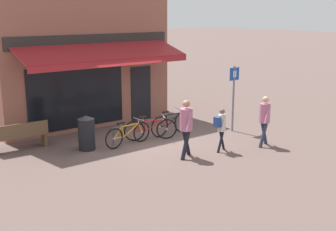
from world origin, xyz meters
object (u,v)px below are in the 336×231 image
(bicycle_black, at_px, (171,123))
(bicycle_red, at_px, (150,129))
(park_bench, at_px, (21,136))
(bicycle_orange, at_px, (128,134))
(litter_bin, at_px, (87,133))
(pedestrian_adult, at_px, (186,123))
(parking_sign, at_px, (234,92))
(pedestrian_child, at_px, (221,124))
(pedestrian_second_adult, at_px, (265,116))

(bicycle_black, bearing_deg, bicycle_red, -175.38)
(park_bench, bearing_deg, bicycle_orange, -25.93)
(bicycle_black, xyz_separation_m, litter_bin, (-3.08, 0.28, 0.15))
(litter_bin, height_order, park_bench, litter_bin)
(pedestrian_adult, bearing_deg, parking_sign, 14.46)
(litter_bin, relative_size, park_bench, 0.66)
(bicycle_red, bearing_deg, bicycle_orange, -153.22)
(bicycle_orange, distance_m, pedestrian_child, 2.96)
(pedestrian_second_adult, xyz_separation_m, park_bench, (-6.21, 4.26, -0.51))
(bicycle_orange, xyz_separation_m, pedestrian_adult, (0.72, -1.99, 0.68))
(pedestrian_adult, bearing_deg, litter_bin, 123.64)
(pedestrian_second_adult, xyz_separation_m, litter_bin, (-4.60, 3.08, -0.44))
(bicycle_red, bearing_deg, litter_bin, -165.35)
(litter_bin, bearing_deg, pedestrian_child, -40.15)
(litter_bin, bearing_deg, pedestrian_adult, -51.05)
(pedestrian_adult, bearing_deg, bicycle_red, 79.77)
(pedestrian_adult, bearing_deg, bicycle_black, 56.73)
(pedestrian_child, bearing_deg, bicycle_red, 115.10)
(bicycle_orange, height_order, pedestrian_second_adult, pedestrian_second_adult)
(parking_sign, bearing_deg, bicycle_orange, 167.33)
(bicycle_orange, distance_m, pedestrian_second_adult, 4.34)
(pedestrian_adult, distance_m, pedestrian_child, 1.22)
(pedestrian_child, relative_size, parking_sign, 0.58)
(pedestrian_second_adult, bearing_deg, bicycle_black, 122.66)
(bicycle_red, distance_m, park_bench, 4.05)
(pedestrian_child, bearing_deg, bicycle_black, 92.13)
(pedestrian_adult, height_order, pedestrian_second_adult, pedestrian_adult)
(pedestrian_second_adult, relative_size, park_bench, 0.99)
(parking_sign, xyz_separation_m, park_bench, (-6.68, 2.47, -0.97))
(bicycle_black, distance_m, pedestrian_child, 2.41)
(bicycle_red, relative_size, bicycle_black, 0.93)
(bicycle_orange, relative_size, park_bench, 1.08)
(bicycle_orange, relative_size, pedestrian_child, 1.31)
(bicycle_red, xyz_separation_m, bicycle_black, (0.96, 0.12, 0.01))
(pedestrian_second_adult, relative_size, litter_bin, 1.50)
(bicycle_black, bearing_deg, park_bench, 160.26)
(bicycle_orange, xyz_separation_m, park_bench, (-2.84, 1.60, 0.10))
(pedestrian_second_adult, height_order, parking_sign, parking_sign)
(pedestrian_child, bearing_deg, park_bench, 141.98)
(bicycle_red, xyz_separation_m, park_bench, (-3.73, 1.58, 0.09))
(pedestrian_child, xyz_separation_m, park_bench, (-4.74, 3.82, -0.38))
(parking_sign, bearing_deg, bicycle_red, 163.27)
(bicycle_red, distance_m, pedestrian_child, 2.51)
(bicycle_orange, height_order, park_bench, park_bench)
(litter_bin, xyz_separation_m, park_bench, (-1.61, 1.18, -0.08))
(bicycle_orange, height_order, bicycle_red, bicycle_red)
(bicycle_black, xyz_separation_m, parking_sign, (2.00, -1.01, 1.04))
(bicycle_orange, xyz_separation_m, pedestrian_child, (1.90, -2.22, 0.48))
(bicycle_black, bearing_deg, litter_bin, 172.37)
(bicycle_red, relative_size, park_bench, 1.01)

